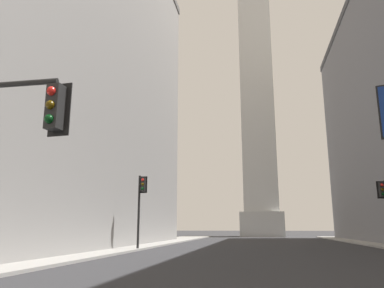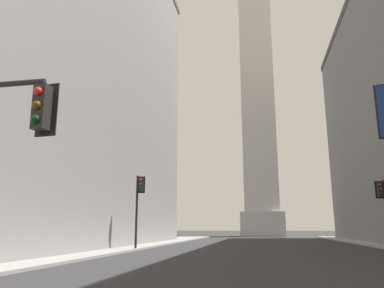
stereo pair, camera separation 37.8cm
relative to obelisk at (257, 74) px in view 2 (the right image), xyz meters
name	(u,v)px [view 2 (the right image)]	position (x,y,z in m)	size (l,w,h in m)	color
sidewalk_left	(104,250)	(-11.84, -46.38, -32.67)	(5.00, 86.96, 0.15)	gray
obelisk	(257,74)	(0.00, 0.00, 0.00)	(8.05, 8.05, 67.77)	silver
traffic_light_mid_right	(383,204)	(8.91, -43.38, -29.30)	(0.79, 0.51, 5.20)	black
traffic_light_mid_left	(139,200)	(-9.54, -45.48, -28.97)	(0.77, 0.51, 5.72)	black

